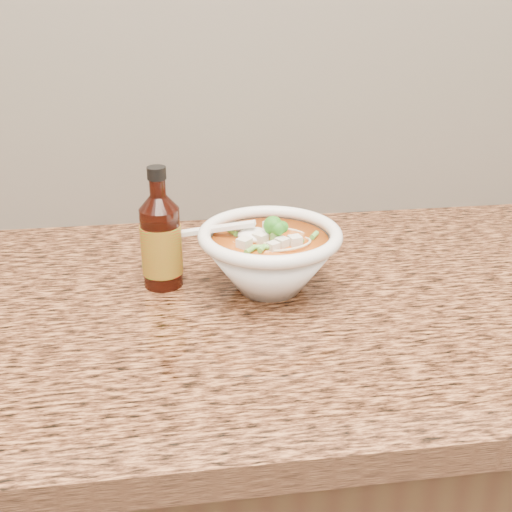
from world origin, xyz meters
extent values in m
cube|color=beige|center=(0.00, 1.99, 1.15)|extent=(4.00, 0.02, 0.50)
cube|color=#A3663C|center=(0.00, 1.68, 0.88)|extent=(4.00, 0.68, 0.04)
cylinder|color=white|center=(0.02, 1.69, 0.90)|extent=(0.08, 0.08, 0.01)
torus|color=white|center=(0.02, 1.69, 0.98)|extent=(0.20, 0.20, 0.02)
torus|color=beige|center=(0.02, 1.69, 0.98)|extent=(0.10, 0.10, 0.00)
torus|color=beige|center=(0.03, 1.69, 0.98)|extent=(0.09, 0.09, 0.00)
torus|color=beige|center=(0.04, 1.69, 0.97)|extent=(0.09, 0.09, 0.00)
torus|color=beige|center=(0.00, 1.69, 0.97)|extent=(0.09, 0.09, 0.00)
torus|color=beige|center=(0.01, 1.69, 0.97)|extent=(0.12, 0.12, 0.00)
torus|color=beige|center=(0.02, 1.70, 0.97)|extent=(0.08, 0.08, 0.00)
torus|color=beige|center=(0.04, 1.69, 0.97)|extent=(0.10, 0.10, 0.00)
torus|color=beige|center=(0.02, 1.68, 0.97)|extent=(0.12, 0.12, 0.00)
torus|color=beige|center=(0.04, 1.68, 0.96)|extent=(0.15, 0.15, 0.00)
cube|color=silver|center=(0.01, 1.65, 0.98)|extent=(0.02, 0.02, 0.02)
cube|color=silver|center=(0.04, 1.68, 0.98)|extent=(0.02, 0.02, 0.02)
cube|color=silver|center=(-0.01, 1.66, 0.98)|extent=(0.02, 0.02, 0.02)
cube|color=silver|center=(0.04, 1.70, 0.98)|extent=(0.02, 0.02, 0.02)
cube|color=silver|center=(0.00, 1.68, 0.98)|extent=(0.02, 0.02, 0.01)
cube|color=silver|center=(0.00, 1.75, 0.98)|extent=(0.02, 0.02, 0.02)
cube|color=silver|center=(0.03, 1.72, 0.98)|extent=(0.02, 0.02, 0.02)
cube|color=silver|center=(0.00, 1.68, 0.98)|extent=(0.02, 0.02, 0.02)
cube|color=silver|center=(0.08, 1.69, 0.98)|extent=(0.02, 0.02, 0.02)
ellipsoid|color=#196014|center=(0.03, 1.68, 1.00)|extent=(0.04, 0.04, 0.03)
cylinder|color=#60B043|center=(0.03, 1.73, 0.98)|extent=(0.02, 0.01, 0.01)
cylinder|color=#60B043|center=(-0.01, 1.69, 0.98)|extent=(0.02, 0.02, 0.01)
cylinder|color=#60B043|center=(0.03, 1.63, 0.98)|extent=(0.02, 0.01, 0.01)
cylinder|color=#60B043|center=(-0.01, 1.65, 0.98)|extent=(0.02, 0.02, 0.01)
cylinder|color=#60B043|center=(0.01, 1.72, 0.98)|extent=(0.01, 0.02, 0.01)
cylinder|color=#60B043|center=(-0.01, 1.68, 0.98)|extent=(0.02, 0.02, 0.01)
cylinder|color=#60B043|center=(-0.02, 1.69, 0.98)|extent=(0.02, 0.02, 0.01)
ellipsoid|color=white|center=(0.00, 1.70, 0.98)|extent=(0.05, 0.05, 0.02)
cube|color=white|center=(-0.05, 1.72, 0.99)|extent=(0.11, 0.05, 0.03)
cylinder|color=#350D07|center=(-0.13, 1.73, 0.96)|extent=(0.06, 0.06, 0.12)
cylinder|color=#350D07|center=(-0.13, 1.73, 1.05)|extent=(0.02, 0.02, 0.02)
cylinder|color=black|center=(-0.13, 1.73, 1.07)|extent=(0.03, 0.03, 0.02)
cylinder|color=red|center=(-0.13, 1.73, 0.96)|extent=(0.06, 0.06, 0.07)
camera|label=1|loc=(-0.11, 0.87, 1.33)|focal=45.00mm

